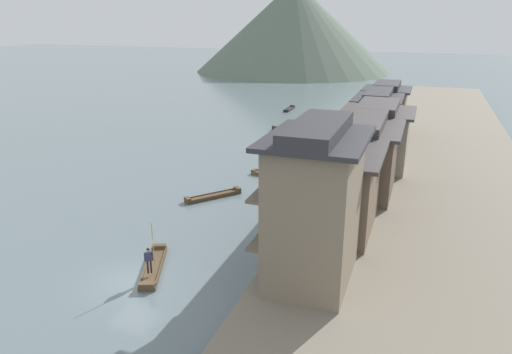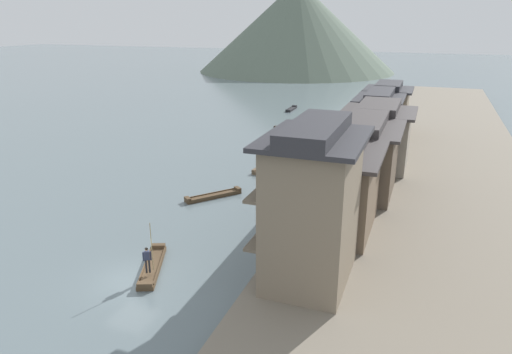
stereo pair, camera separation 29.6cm
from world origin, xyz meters
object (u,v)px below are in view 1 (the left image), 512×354
object	(u,v)px
boat_midriver_upstream	(358,115)
mooring_post_dock_far	(344,149)
boat_moored_nearest	(288,127)
house_waterfront_tall	(361,156)
boat_upstream_distant	(331,154)
boat_moored_second	(289,109)
house_waterfront_second	(340,186)
house_waterfront_nearest	(314,205)
house_waterfront_narrow	(376,135)
boat_midriver_drifting	(300,191)
boat_moored_far	(213,196)
boat_foreground_poled	(154,267)
house_waterfront_end	(385,108)
boatman_person	(149,257)
boat_moored_third	(270,175)
house_waterfront_far	(377,119)
mooring_post_dock_mid	(320,184)
mooring_post_dock_near	(284,237)

from	to	relation	value
boat_midriver_upstream	mooring_post_dock_far	world-z (taller)	mooring_post_dock_far
boat_moored_nearest	house_waterfront_tall	bearing A→B (deg)	-61.20
boat_midriver_upstream	boat_upstream_distant	distance (m)	22.68
boat_moored_second	house_waterfront_second	xyz separation A→B (m)	(16.10, -44.04, 3.57)
boat_moored_second	house_waterfront_nearest	xyz separation A→B (m)	(15.91, -50.95, 4.88)
mooring_post_dock_far	house_waterfront_narrow	bearing A→B (deg)	-46.02
boat_midriver_drifting	house_waterfront_tall	xyz separation A→B (m)	(4.90, 0.44, 3.56)
boat_moored_far	boat_midriver_drifting	world-z (taller)	boat_moored_far
boat_midriver_upstream	house_waterfront_narrow	bearing A→B (deg)	-78.93
house_waterfront_nearest	mooring_post_dock_far	size ratio (longest dim) A/B	10.81
boat_moored_nearest	boat_midriver_drifting	size ratio (longest dim) A/B	1.25
boat_midriver_upstream	house_waterfront_tall	world-z (taller)	house_waterfront_tall
boat_foreground_poled	boat_midriver_upstream	size ratio (longest dim) A/B	0.97
boat_moored_second	house_waterfront_end	bearing A→B (deg)	-40.15
boat_foreground_poled	house_waterfront_end	world-z (taller)	house_waterfront_end
boat_moored_nearest	mooring_post_dock_far	bearing A→B (deg)	-51.64
boat_moored_far	house_waterfront_second	xyz separation A→B (m)	(11.16, -3.79, 3.56)
boatman_person	boat_moored_second	xyz separation A→B (m)	(-7.04, 53.33, -1.34)
house_waterfront_second	house_waterfront_tall	world-z (taller)	same
boat_moored_second	boat_midriver_upstream	world-z (taller)	boat_midriver_upstream
boatman_person	boat_moored_third	world-z (taller)	boatman_person
house_waterfront_second	house_waterfront_far	size ratio (longest dim) A/B	0.95
boat_foreground_poled	boat_moored_far	bearing A→B (deg)	97.69
boat_upstream_distant	house_waterfront_narrow	bearing A→B (deg)	-41.38
boat_midriver_upstream	house_waterfront_second	bearing A→B (deg)	-83.77
boatman_person	house_waterfront_end	bearing A→B (deg)	76.88
boatman_person	mooring_post_dock_far	xyz separation A→B (m)	(6.29, 28.20, -0.36)
boatman_person	boat_foreground_poled	bearing A→B (deg)	113.45
house_waterfront_second	mooring_post_dock_mid	bearing A→B (deg)	111.49
boat_midriver_drifting	house_waterfront_nearest	bearing A→B (deg)	-73.01
boat_upstream_distant	mooring_post_dock_mid	world-z (taller)	mooring_post_dock_mid
boat_moored_third	boat_upstream_distant	xyz separation A→B (m)	(4.00, 9.02, -0.02)
house_waterfront_tall	house_waterfront_narrow	distance (m)	7.54
boat_foreground_poled	house_waterfront_nearest	size ratio (longest dim) A/B	0.56
mooring_post_dock_far	boat_moored_second	bearing A→B (deg)	117.93
house_waterfront_tall	house_waterfront_far	distance (m)	15.58
boatman_person	boat_midriver_upstream	xyz separation A→B (m)	(4.43, 51.77, -1.21)
boat_midriver_upstream	boat_moored_far	bearing A→B (deg)	-99.56
boat_midriver_upstream	mooring_post_dock_mid	bearing A→B (deg)	-86.99
boat_midriver_upstream	boat_upstream_distant	world-z (taller)	boat_midriver_upstream
boat_moored_third	boat_upstream_distant	bearing A→B (deg)	66.09
boat_midriver_drifting	mooring_post_dock_near	distance (m)	11.17
mooring_post_dock_mid	house_waterfront_far	bearing A→B (deg)	80.70
boatman_person	boat_moored_far	world-z (taller)	boatman_person
boat_upstream_distant	mooring_post_dock_mid	size ratio (longest dim) A/B	5.50
boat_upstream_distant	boatman_person	bearing A→B (deg)	-99.12
house_waterfront_tall	boatman_person	bearing A→B (deg)	-118.84
boat_moored_third	boat_moored_nearest	bearing A→B (deg)	101.44
house_waterfront_far	mooring_post_dock_near	distance (m)	27.24
boat_foreground_poled	mooring_post_dock_near	distance (m)	8.23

